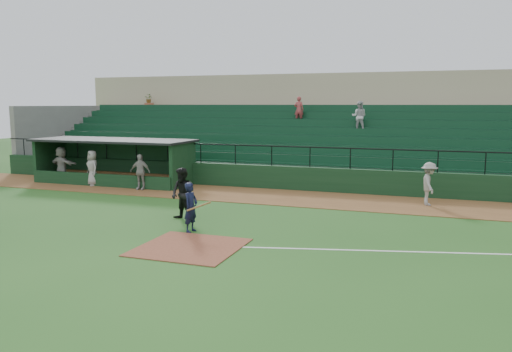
% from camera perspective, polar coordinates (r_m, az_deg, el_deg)
% --- Properties ---
extents(ground, '(90.00, 90.00, 0.00)m').
position_cam_1_polar(ground, '(16.62, -5.83, -7.07)').
color(ground, '#23521A').
rests_on(ground, ground).
extents(warning_track, '(40.00, 4.00, 0.03)m').
position_cam_1_polar(warning_track, '(23.91, 2.41, -2.34)').
color(warning_track, brown).
rests_on(warning_track, ground).
extents(home_plate_dirt, '(3.00, 3.00, 0.03)m').
position_cam_1_polar(home_plate_dirt, '(15.75, -7.41, -7.89)').
color(home_plate_dirt, brown).
rests_on(home_plate_dirt, ground).
extents(foul_line, '(17.49, 4.44, 0.01)m').
position_cam_1_polar(foul_line, '(16.29, 22.84, -7.96)').
color(foul_line, white).
rests_on(foul_line, ground).
extents(stadium_structure, '(38.00, 13.08, 6.40)m').
position_cam_1_polar(stadium_structure, '(31.76, 6.96, 4.34)').
color(stadium_structure, black).
rests_on(stadium_structure, ground).
extents(dugout, '(8.90, 3.20, 2.42)m').
position_cam_1_polar(dugout, '(29.40, -15.10, 1.93)').
color(dugout, black).
rests_on(dugout, ground).
extents(batter_at_plate, '(1.03, 0.70, 1.70)m').
position_cam_1_polar(batter_at_plate, '(17.45, -7.29, -3.50)').
color(batter_at_plate, black).
rests_on(batter_at_plate, ground).
extents(umpire, '(1.16, 1.04, 1.97)m').
position_cam_1_polar(umpire, '(19.23, -8.19, -2.02)').
color(umpire, black).
rests_on(umpire, ground).
extents(runner, '(0.89, 1.29, 1.84)m').
position_cam_1_polar(runner, '(22.94, 18.76, -0.83)').
color(runner, gray).
rests_on(runner, warning_track).
extents(dugout_player_a, '(1.10, 0.57, 1.80)m').
position_cam_1_polar(dugout_player_a, '(26.36, -12.82, 0.46)').
color(dugout_player_a, '#9F9A95').
rests_on(dugout_player_a, warning_track).
extents(dugout_player_b, '(1.09, 0.97, 1.87)m').
position_cam_1_polar(dugout_player_b, '(28.33, -17.78, 0.85)').
color(dugout_player_b, '#9E9A94').
rests_on(dugout_player_b, warning_track).
extents(dugout_player_c, '(1.92, 0.93, 1.98)m').
position_cam_1_polar(dugout_player_c, '(30.02, -20.88, 1.20)').
color(dugout_player_c, '#99948F').
rests_on(dugout_player_c, warning_track).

